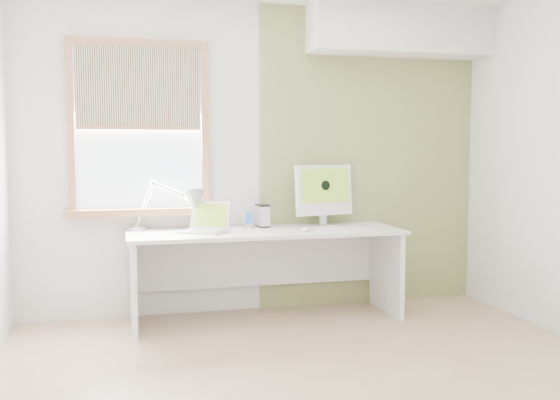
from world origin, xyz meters
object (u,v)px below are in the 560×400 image
object	(u,v)px
laptop	(207,225)
desk_lamp	(184,204)
external_drive	(263,216)
imac	(324,191)
desk	(264,253)

from	to	relation	value
laptop	desk_lamp	bearing A→B (deg)	137.21
laptop	external_drive	size ratio (longest dim) A/B	2.28
desk_lamp	imac	world-z (taller)	imac
desk	external_drive	bearing A→B (deg)	82.22
imac	desk_lamp	bearing A→B (deg)	-177.60
desk	desk_lamp	world-z (taller)	desk_lamp
desk	desk_lamp	size ratio (longest dim) A/B	3.33
laptop	external_drive	bearing A→B (deg)	21.57
laptop	imac	distance (m)	1.08
desk_lamp	external_drive	size ratio (longest dim) A/B	3.49
desk	external_drive	size ratio (longest dim) A/B	11.61
desk	laptop	size ratio (longest dim) A/B	5.10
desk_lamp	laptop	size ratio (longest dim) A/B	1.53
desk_lamp	laptop	bearing A→B (deg)	-42.79
desk_lamp	laptop	world-z (taller)	desk_lamp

